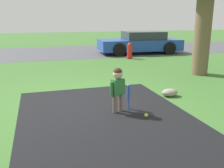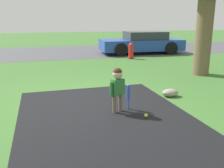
# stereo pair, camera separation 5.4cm
# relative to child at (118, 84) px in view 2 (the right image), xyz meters

# --- Properties ---
(ground_plane) EXTENTS (60.00, 60.00, 0.00)m
(ground_plane) POSITION_rel_child_xyz_m (-0.48, 0.97, -0.61)
(ground_plane) COLOR #3D6B2D
(driveway_strip) EXTENTS (3.37, 7.00, 0.01)m
(driveway_strip) POSITION_rel_child_xyz_m (-0.31, -1.53, -0.60)
(driveway_strip) COLOR black
(driveway_strip) RESTS_ON ground
(street_strip) EXTENTS (40.00, 6.00, 0.01)m
(street_strip) POSITION_rel_child_xyz_m (-0.48, 10.02, -0.61)
(street_strip) COLOR #4C4C51
(street_strip) RESTS_ON ground
(child) EXTENTS (0.36, 0.23, 0.94)m
(child) POSITION_rel_child_xyz_m (0.00, 0.00, 0.00)
(child) COLOR #6B5B4C
(child) RESTS_ON ground
(baseball_bat) EXTENTS (0.08, 0.08, 0.56)m
(baseball_bat) POSITION_rel_child_xyz_m (0.27, 0.08, -0.25)
(baseball_bat) COLOR blue
(baseball_bat) RESTS_ON ground
(sports_ball) EXTENTS (0.07, 0.07, 0.07)m
(sports_ball) POSITION_rel_child_xyz_m (0.45, -0.44, -0.57)
(sports_ball) COLOR yellow
(sports_ball) RESTS_ON ground
(fire_hydrant) EXTENTS (0.34, 0.30, 0.76)m
(fire_hydrant) POSITION_rel_child_xyz_m (2.76, 6.56, -0.23)
(fire_hydrant) COLOR red
(fire_hydrant) RESTS_ON ground
(parked_car) EXTENTS (4.57, 2.24, 1.19)m
(parked_car) POSITION_rel_child_xyz_m (4.02, 8.24, -0.03)
(parked_car) COLOR #2347AD
(parked_car) RESTS_ON ground
(edging_rock) EXTENTS (0.42, 0.29, 0.19)m
(edging_rock) POSITION_rel_child_xyz_m (1.59, 0.64, -0.51)
(edging_rock) COLOR gray
(edging_rock) RESTS_ON ground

